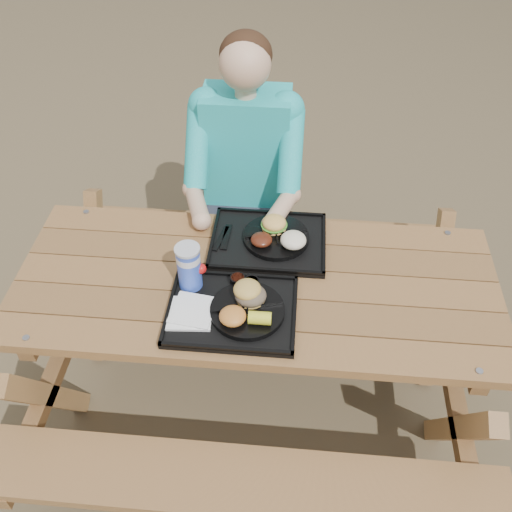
{
  "coord_description": "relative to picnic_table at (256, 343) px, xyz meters",
  "views": [
    {
      "loc": [
        0.13,
        -1.45,
        2.29
      ],
      "look_at": [
        0.0,
        0.0,
        0.88
      ],
      "focal_mm": 40.0,
      "sensor_mm": 36.0,
      "label": 1
    }
  ],
  "objects": [
    {
      "name": "ground",
      "position": [
        0.0,
        0.0,
        -0.38
      ],
      "size": [
        60.0,
        60.0,
        0.0
      ],
      "primitive_type": "plane",
      "color": "#999999",
      "rests_on": "ground"
    },
    {
      "name": "baked_beans",
      "position": [
        0.01,
        0.17,
        0.43
      ],
      "size": [
        0.08,
        0.08,
        0.04
      ],
      "primitive_type": "ellipsoid",
      "color": "#521E10",
      "rests_on": "plate_far"
    },
    {
      "name": "mac_cheese",
      "position": [
        -0.06,
        -0.23,
        0.44
      ],
      "size": [
        0.09,
        0.09,
        0.05
      ],
      "primitive_type": "ellipsoid",
      "color": "orange",
      "rests_on": "plate_near"
    },
    {
      "name": "soda_cup",
      "position": [
        -0.23,
        -0.06,
        0.48
      ],
      "size": [
        0.08,
        0.08,
        0.17
      ],
      "primitive_type": "cylinder",
      "color": "blue",
      "rests_on": "tray_near"
    },
    {
      "name": "burger",
      "position": [
        0.05,
        0.26,
        0.46
      ],
      "size": [
        0.1,
        0.1,
        0.09
      ],
      "primitive_type": null,
      "color": "#F6B957",
      "rests_on": "plate_far"
    },
    {
      "name": "sandwich",
      "position": [
        -0.01,
        -0.13,
        0.47
      ],
      "size": [
        0.1,
        0.1,
        0.11
      ],
      "primitive_type": null,
      "color": "gold",
      "rests_on": "plate_near"
    },
    {
      "name": "plate_far",
      "position": [
        0.06,
        0.22,
        0.41
      ],
      "size": [
        0.26,
        0.26,
        0.02
      ],
      "primitive_type": "cylinder",
      "color": "black",
      "rests_on": "tray_far"
    },
    {
      "name": "plate_near",
      "position": [
        -0.01,
        -0.17,
        0.41
      ],
      "size": [
        0.26,
        0.26,
        0.02
      ],
      "primitive_type": "cylinder",
      "color": "black",
      "rests_on": "tray_near"
    },
    {
      "name": "potato_salad",
      "position": [
        0.13,
        0.16,
        0.44
      ],
      "size": [
        0.1,
        0.1,
        0.06
      ],
      "primitive_type": "ellipsoid",
      "color": "white",
      "rests_on": "plate_far"
    },
    {
      "name": "napkin_stack",
      "position": [
        -0.21,
        -0.2,
        0.4
      ],
      "size": [
        0.16,
        0.16,
        0.02
      ],
      "primitive_type": "cube",
      "rotation": [
        0.0,
        0.0,
        0.07
      ],
      "color": "white",
      "rests_on": "tray_near"
    },
    {
      "name": "corn_cob",
      "position": [
        0.03,
        -0.23,
        0.44
      ],
      "size": [
        0.08,
        0.08,
        0.05
      ],
      "primitive_type": null,
      "rotation": [
        0.0,
        0.0,
        0.0
      ],
      "color": "yellow",
      "rests_on": "plate_near"
    },
    {
      "name": "tray_far",
      "position": [
        0.03,
        0.21,
        0.39
      ],
      "size": [
        0.45,
        0.35,
        0.02
      ],
      "primitive_type": "cube",
      "color": "black",
      "rests_on": "picnic_table"
    },
    {
      "name": "diner",
      "position": [
        -0.11,
        0.69,
        0.27
      ],
      "size": [
        0.48,
        0.84,
        1.28
      ],
      "primitive_type": null,
      "color": "#1B92BD",
      "rests_on": "ground"
    },
    {
      "name": "picnic_table",
      "position": [
        0.0,
        0.0,
        0.0
      ],
      "size": [
        1.8,
        1.49,
        0.75
      ],
      "primitive_type": null,
      "color": "#999999",
      "rests_on": "ground"
    },
    {
      "name": "condiment_bbq",
      "position": [
        -0.06,
        -0.04,
        0.41
      ],
      "size": [
        0.06,
        0.06,
        0.03
      ],
      "primitive_type": "cylinder",
      "color": "black",
      "rests_on": "tray_near"
    },
    {
      "name": "tray_near",
      "position": [
        -0.07,
        -0.16,
        0.39
      ],
      "size": [
        0.45,
        0.35,
        0.02
      ],
      "primitive_type": "cube",
      "color": "black",
      "rests_on": "picnic_table"
    },
    {
      "name": "cutlery_far",
      "position": [
        -0.14,
        0.21,
        0.4
      ],
      "size": [
        0.03,
        0.15,
        0.01
      ],
      "primitive_type": "cube",
      "rotation": [
        0.0,
        0.0,
        -0.04
      ],
      "color": "black",
      "rests_on": "tray_far"
    },
    {
      "name": "condiment_mustard",
      "position": [
        -0.01,
        -0.05,
        0.41
      ],
      "size": [
        0.05,
        0.05,
        0.03
      ],
      "primitive_type": "cylinder",
      "color": "yellow",
      "rests_on": "tray_near"
    }
  ]
}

